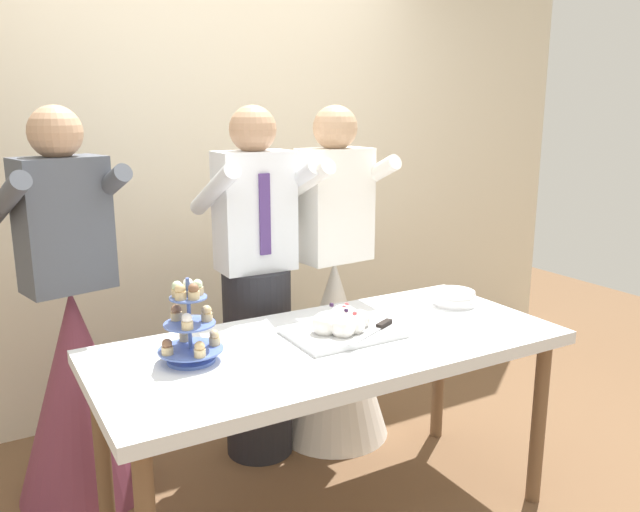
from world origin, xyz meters
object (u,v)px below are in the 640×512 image
object	(u,v)px
dessert_table	(332,359)
plate_stack	(454,298)
cupcake_stand	(190,327)
main_cake_tray	(342,326)
person_groom	(257,305)
person_guest	(77,366)
person_bride	(334,325)

from	to	relation	value
dessert_table	plate_stack	world-z (taller)	plate_stack
cupcake_stand	dessert_table	bearing A→B (deg)	-7.61
main_cake_tray	person_groom	distance (m)	0.62
dessert_table	cupcake_stand	bearing A→B (deg)	172.39
cupcake_stand	person_guest	bearing A→B (deg)	114.43
plate_stack	main_cake_tray	bearing A→B (deg)	-172.32
dessert_table	main_cake_tray	world-z (taller)	main_cake_tray
person_groom	person_bride	bearing A→B (deg)	-3.42
cupcake_stand	person_bride	world-z (taller)	person_bride
plate_stack	dessert_table	bearing A→B (deg)	-170.78
plate_stack	person_groom	world-z (taller)	person_groom
main_cake_tray	person_bride	bearing A→B (deg)	61.43
dessert_table	person_guest	bearing A→B (deg)	139.13
cupcake_stand	person_guest	distance (m)	0.78
cupcake_stand	plate_stack	world-z (taller)	cupcake_stand
dessert_table	person_bride	distance (m)	0.73
dessert_table	plate_stack	size ratio (longest dim) A/B	9.33
plate_stack	person_guest	world-z (taller)	person_guest
main_cake_tray	person_guest	xyz separation A→B (m)	(-0.89, 0.69, -0.23)
plate_stack	person_bride	bearing A→B (deg)	123.74
dessert_table	cupcake_stand	xyz separation A→B (m)	(-0.54, 0.07, 0.20)
cupcake_stand	person_groom	world-z (taller)	person_groom
person_groom	person_bride	xyz separation A→B (m)	(0.41, -0.02, -0.16)
plate_stack	person_groom	xyz separation A→B (m)	(-0.74, 0.52, -0.06)
person_groom	person_guest	size ratio (longest dim) A/B	1.00
dessert_table	person_bride	bearing A→B (deg)	58.20
dessert_table	main_cake_tray	bearing A→B (deg)	24.38
dessert_table	cupcake_stand	distance (m)	0.58
main_cake_tray	dessert_table	bearing A→B (deg)	-155.62
main_cake_tray	person_groom	size ratio (longest dim) A/B	0.25
person_groom	plate_stack	bearing A→B (deg)	-35.23
dessert_table	plate_stack	distance (m)	0.73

